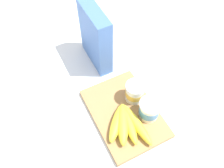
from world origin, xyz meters
The scene contains 6 objects.
ground_plane centered at (0.00, 0.00, 0.00)m, with size 2.40×2.40×0.00m, color white.
cutting_board centered at (0.00, 0.00, 0.01)m, with size 0.32×0.23×0.02m, color #A37A4C.
cereal_box centered at (-0.30, 0.02, 0.13)m, with size 0.19×0.06×0.26m, color #4770B7.
yogurt_cup_front centered at (-0.04, 0.06, 0.06)m, with size 0.07×0.07×0.08m.
yogurt_cup_back centered at (0.05, 0.07, 0.06)m, with size 0.08×0.08×0.08m.
banana_bunch centered at (0.05, -0.02, 0.04)m, with size 0.20×0.15×0.04m.
Camera 1 is at (0.35, -0.23, 0.81)m, focal length 38.16 mm.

